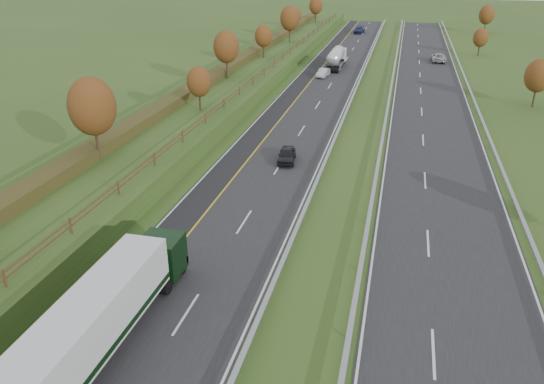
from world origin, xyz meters
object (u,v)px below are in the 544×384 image
(car_dark_near, at_px, (287,155))
(box_lorry, at_px, (102,316))
(road_tanker, at_px, (336,57))
(car_silver_mid, at_px, (323,73))
(car_small_far, at_px, (359,30))
(car_oncoming, at_px, (438,57))

(car_dark_near, bearing_deg, box_lorry, -103.33)
(road_tanker, bearing_deg, car_silver_mid, -96.92)
(road_tanker, relative_size, car_dark_near, 2.70)
(car_small_far, relative_size, car_oncoming, 0.98)
(car_dark_near, height_order, car_silver_mid, car_dark_near)
(car_dark_near, relative_size, car_small_far, 0.74)
(road_tanker, distance_m, car_small_far, 46.45)
(road_tanker, height_order, car_oncoming, road_tanker)
(box_lorry, xyz_separation_m, car_oncoming, (20.36, 89.14, -1.49))
(car_dark_near, relative_size, car_oncoming, 0.72)
(car_oncoming, bearing_deg, road_tanker, 27.75)
(car_small_far, bearing_deg, box_lorry, -86.62)
(road_tanker, relative_size, car_silver_mid, 2.67)
(box_lorry, distance_m, car_oncoming, 91.44)
(car_small_far, bearing_deg, road_tanker, -85.79)
(car_silver_mid, distance_m, car_small_far, 55.23)
(road_tanker, bearing_deg, car_oncoming, 28.62)
(box_lorry, distance_m, car_small_far, 125.50)
(car_oncoming, bearing_deg, car_silver_mid, 43.10)
(box_lorry, height_order, car_silver_mid, box_lorry)
(car_silver_mid, height_order, car_small_far, car_small_far)
(road_tanker, distance_m, car_oncoming, 21.12)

